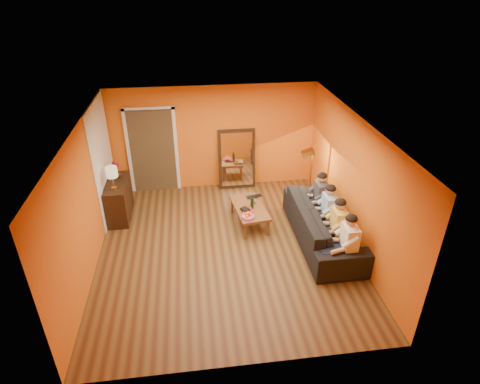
{
  "coord_description": "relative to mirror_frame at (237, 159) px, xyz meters",
  "views": [
    {
      "loc": [
        -0.58,
        -6.49,
        4.93
      ],
      "look_at": [
        0.35,
        0.5,
        1.0
      ],
      "focal_mm": 30.0,
      "sensor_mm": 36.0,
      "label": 1
    }
  ],
  "objects": [
    {
      "name": "wine_bottle",
      "position": [
        0.1,
        -1.82,
        -0.18
      ],
      "size": [
        0.07,
        0.07,
        0.31
      ],
      "primitive_type": "cylinder",
      "color": "black",
      "rests_on": "coffee_table"
    },
    {
      "name": "door_jamb_right",
      "position": [
        -1.48,
        0.08,
        0.29
      ],
      "size": [
        0.08,
        0.06,
        2.2
      ],
      "primitive_type": "cube",
      "color": "white",
      "rests_on": "wall_back"
    },
    {
      "name": "mirror_glass",
      "position": [
        0.0,
        -0.04,
        0.0
      ],
      "size": [
        0.78,
        0.21,
        1.35
      ],
      "primitive_type": "cube",
      "rotation": [
        -0.14,
        0.0,
        0.0
      ],
      "color": "white",
      "rests_on": "mirror_frame"
    },
    {
      "name": "book_mid",
      "position": [
        -0.12,
        -1.96,
        -0.31
      ],
      "size": [
        0.21,
        0.28,
        0.02
      ],
      "primitive_type": "imported",
      "rotation": [
        0.0,
        0.0,
        -0.04
      ],
      "color": "#A81328",
      "rests_on": "book_lower"
    },
    {
      "name": "coffee_table",
      "position": [
        0.05,
        -1.77,
        -0.55
      ],
      "size": [
        0.77,
        1.29,
        0.42
      ],
      "primitive_type": null,
      "rotation": [
        0.0,
        0.0,
        0.13
      ],
      "color": "brown",
      "rests_on": "floor"
    },
    {
      "name": "fruit_bowl",
      "position": [
        -0.05,
        -2.22,
        -0.26
      ],
      "size": [
        0.26,
        0.26,
        0.16
      ],
      "primitive_type": null,
      "color": "#D64B9F",
      "rests_on": "coffee_table"
    },
    {
      "name": "person_mid_left",
      "position": [
        1.58,
        -3.04,
        -0.15
      ],
      "size": [
        0.7,
        0.44,
        1.22
      ],
      "primitive_type": null,
      "color": "gold",
      "rests_on": "sofa"
    },
    {
      "name": "book_lower",
      "position": [
        -0.13,
        -1.97,
        -0.33
      ],
      "size": [
        0.25,
        0.29,
        0.02
      ],
      "primitive_type": "imported",
      "rotation": [
        0.0,
        0.0,
        0.34
      ],
      "color": "#311E10",
      "rests_on": "coffee_table"
    },
    {
      "name": "tumbler",
      "position": [
        0.17,
        -1.65,
        -0.3
      ],
      "size": [
        0.1,
        0.1,
        0.09
      ],
      "primitive_type": "imported",
      "rotation": [
        0.0,
        0.0,
        0.04
      ],
      "color": "#B27F3F",
      "rests_on": "coffee_table"
    },
    {
      "name": "table_lamp",
      "position": [
        -2.79,
        -1.38,
        0.34
      ],
      "size": [
        0.24,
        0.24,
        0.51
      ],
      "primitive_type": null,
      "color": "beige",
      "rests_on": "sideboard"
    },
    {
      "name": "room_shell",
      "position": [
        -0.55,
        -2.26,
        0.54
      ],
      "size": [
        5.0,
        5.5,
        2.6
      ],
      "color": "brown",
      "rests_on": "ground"
    },
    {
      "name": "flowers",
      "position": [
        -2.79,
        -0.83,
        0.42
      ],
      "size": [
        0.17,
        0.17,
        0.42
      ],
      "primitive_type": null,
      "color": "#A81328",
      "rests_on": "vase"
    },
    {
      "name": "person_far_left",
      "position": [
        1.58,
        -3.59,
        -0.15
      ],
      "size": [
        0.7,
        0.44,
        1.22
      ],
      "primitive_type": null,
      "color": "white",
      "rests_on": "sofa"
    },
    {
      "name": "vase",
      "position": [
        -2.79,
        -0.83,
        0.18
      ],
      "size": [
        0.18,
        0.18,
        0.19
      ],
      "primitive_type": "imported",
      "color": "#311E10",
      "rests_on": "sideboard"
    },
    {
      "name": "mirror_frame",
      "position": [
        0.0,
        0.0,
        0.0
      ],
      "size": [
        0.92,
        0.27,
        1.51
      ],
      "primitive_type": "cube",
      "rotation": [
        -0.14,
        0.0,
        0.0
      ],
      "color": "#311E10",
      "rests_on": "floor"
    },
    {
      "name": "laptop",
      "position": [
        0.23,
        -1.42,
        -0.33
      ],
      "size": [
        0.38,
        0.28,
        0.03
      ],
      "primitive_type": "imported",
      "rotation": [
        0.0,
        0.0,
        0.16
      ],
      "color": "black",
      "rests_on": "coffee_table"
    },
    {
      "name": "sofa",
      "position": [
        1.45,
        -2.59,
        -0.37
      ],
      "size": [
        2.67,
        1.04,
        0.78
      ],
      "primitive_type": "imported",
      "rotation": [
        0.0,
        0.0,
        1.57
      ],
      "color": "black",
      "rests_on": "floor"
    },
    {
      "name": "book_upper",
      "position": [
        -0.13,
        -1.98,
        -0.29
      ],
      "size": [
        0.23,
        0.25,
        0.02
      ],
      "primitive_type": "imported",
      "rotation": [
        0.0,
        0.0,
        0.51
      ],
      "color": "black",
      "rests_on": "book_mid"
    },
    {
      "name": "dog",
      "position": [
        1.2,
        -2.6,
        -0.45
      ],
      "size": [
        0.42,
        0.58,
        0.63
      ],
      "primitive_type": null,
      "rotation": [
        0.0,
        0.0,
        -0.15
      ],
      "color": "#A4814A",
      "rests_on": "floor"
    },
    {
      "name": "door_header",
      "position": [
        -2.05,
        0.08,
        1.36
      ],
      "size": [
        1.22,
        0.06,
        0.08
      ],
      "primitive_type": "cube",
      "color": "white",
      "rests_on": "wall_back"
    },
    {
      "name": "person_mid_right",
      "position": [
        1.58,
        -2.49,
        -0.15
      ],
      "size": [
        0.7,
        0.44,
        1.22
      ],
      "primitive_type": null,
      "color": "#93BAE4",
      "rests_on": "sofa"
    },
    {
      "name": "door_jamb_left",
      "position": [
        -2.62,
        0.08,
        0.29
      ],
      "size": [
        0.08,
        0.06,
        2.2
      ],
      "primitive_type": "cube",
      "color": "white",
      "rests_on": "wall_back"
    },
    {
      "name": "floor_lamp",
      "position": [
        1.55,
        -1.23,
        -0.04
      ],
      "size": [
        0.32,
        0.26,
        1.44
      ],
      "primitive_type": null,
      "rotation": [
        0.0,
        0.0,
        -0.08
      ],
      "color": "gold",
      "rests_on": "floor"
    },
    {
      "name": "person_far_right",
      "position": [
        1.58,
        -1.94,
        -0.15
      ],
      "size": [
        0.7,
        0.44,
        1.22
      ],
      "primitive_type": null,
      "color": "#37373D",
      "rests_on": "sofa"
    },
    {
      "name": "doorway_recess",
      "position": [
        -2.05,
        0.2,
        0.29
      ],
      "size": [
        1.06,
        0.3,
        2.1
      ],
      "primitive_type": "cube",
      "color": "#3F2D19",
      "rests_on": "floor"
    },
    {
      "name": "white_accent",
      "position": [
        -3.04,
        -0.88,
        0.54
      ],
      "size": [
        0.02,
        1.9,
        2.58
      ],
      "primitive_type": "cube",
      "color": "white",
      "rests_on": "wall_left"
    },
    {
      "name": "sideboard",
      "position": [
        -2.79,
        -1.08,
        -0.34
      ],
      "size": [
        0.44,
        1.18,
        0.85
      ],
      "primitive_type": "cube",
      "color": "#311E10",
      "rests_on": "floor"
    }
  ]
}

